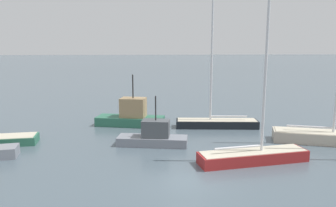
% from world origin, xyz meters
% --- Properties ---
extents(ground_plane, '(600.00, 600.00, 0.00)m').
position_xyz_m(ground_plane, '(0.00, 0.00, 0.00)').
color(ground_plane, '#4C5B66').
extents(sailboat_0, '(7.39, 2.52, 13.90)m').
position_xyz_m(sailboat_0, '(4.53, 11.39, 0.67)').
color(sailboat_0, black).
rests_on(sailboat_0, ground_plane).
extents(sailboat_4, '(7.55, 4.24, 13.50)m').
position_xyz_m(sailboat_4, '(11.38, 5.92, 0.65)').
color(sailboat_4, '#BCB29E').
rests_on(sailboat_4, ground_plane).
extents(sailboat_5, '(7.08, 2.50, 10.20)m').
position_xyz_m(sailboat_5, '(4.60, 2.50, 0.53)').
color(sailboat_5, maroon).
rests_on(sailboat_5, ground_plane).
extents(fishing_boat_0, '(5.29, 2.57, 3.64)m').
position_xyz_m(fishing_boat_0, '(-1.36, 6.69, 0.66)').
color(fishing_boat_0, gray).
rests_on(fishing_boat_0, ground_plane).
extents(fishing_boat_2, '(6.43, 3.52, 4.68)m').
position_xyz_m(fishing_boat_2, '(-3.05, 12.92, 0.88)').
color(fishing_boat_2, '#2D6B51').
rests_on(fishing_boat_2, ground_plane).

